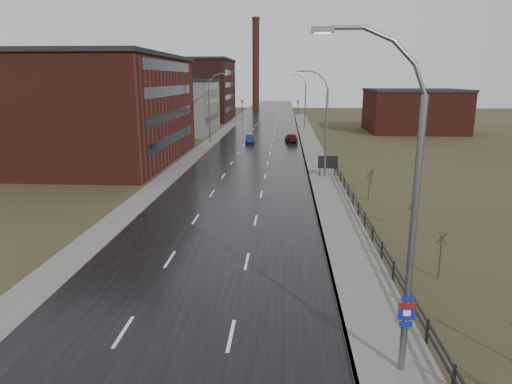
# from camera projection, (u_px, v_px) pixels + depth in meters

# --- Properties ---
(road) EXTENTS (14.00, 300.00, 0.06)m
(road) POSITION_uv_depth(u_px,v_px,m) (257.00, 145.00, 73.44)
(road) COLOR black
(road) RESTS_ON ground
(sidewalk_right) EXTENTS (3.20, 180.00, 0.18)m
(sidewalk_right) POSITION_uv_depth(u_px,v_px,m) (323.00, 179.00, 48.68)
(sidewalk_right) COLOR #595651
(sidewalk_right) RESTS_ON ground
(curb_right) EXTENTS (0.16, 180.00, 0.18)m
(curb_right) POSITION_uv_depth(u_px,v_px,m) (309.00, 179.00, 48.77)
(curb_right) COLOR slate
(curb_right) RESTS_ON ground
(sidewalk_left) EXTENTS (2.40, 260.00, 0.12)m
(sidewalk_left) POSITION_uv_depth(u_px,v_px,m) (207.00, 145.00, 73.93)
(sidewalk_left) COLOR #595651
(sidewalk_left) RESTS_ON ground
(warehouse_near) EXTENTS (22.44, 28.56, 13.50)m
(warehouse_near) POSITION_uv_depth(u_px,v_px,m) (87.00, 109.00, 58.58)
(warehouse_near) COLOR #471914
(warehouse_near) RESTS_ON ground
(warehouse_mid) EXTENTS (16.32, 20.40, 10.50)m
(warehouse_mid) POSITION_uv_depth(u_px,v_px,m) (173.00, 106.00, 90.71)
(warehouse_mid) COLOR slate
(warehouse_mid) RESTS_ON ground
(warehouse_far) EXTENTS (26.52, 24.48, 15.50)m
(warehouse_far) POSITION_uv_depth(u_px,v_px,m) (181.00, 89.00, 119.47)
(warehouse_far) COLOR #331611
(warehouse_far) RESTS_ON ground
(building_right) EXTENTS (18.36, 16.32, 8.50)m
(building_right) POSITION_uv_depth(u_px,v_px,m) (414.00, 110.00, 91.85)
(building_right) COLOR #471914
(building_right) RESTS_ON ground
(smokestack) EXTENTS (2.70, 2.70, 30.70)m
(smokestack) POSITION_uv_depth(u_px,v_px,m) (256.00, 64.00, 157.22)
(smokestack) COLOR #331611
(smokestack) RESTS_ON ground
(streetlight_main) EXTENTS (3.91, 0.29, 12.11)m
(streetlight_main) POSITION_uv_depth(u_px,v_px,m) (404.00, 215.00, 15.28)
(streetlight_main) COLOR slate
(streetlight_main) RESTS_ON ground
(streetlight_right_mid) EXTENTS (3.36, 0.28, 11.35)m
(streetlight_right_mid) POSITION_uv_depth(u_px,v_px,m) (324.00, 124.00, 48.27)
(streetlight_right_mid) COLOR slate
(streetlight_right_mid) RESTS_ON ground
(streetlight_left) EXTENTS (3.36, 0.28, 11.35)m
(streetlight_left) POSITION_uv_depth(u_px,v_px,m) (211.00, 108.00, 74.44)
(streetlight_left) COLOR slate
(streetlight_left) RESTS_ON ground
(streetlight_right_far) EXTENTS (3.36, 0.28, 11.35)m
(streetlight_right_far) POSITION_uv_depth(u_px,v_px,m) (304.00, 100.00, 100.56)
(streetlight_right_far) COLOR slate
(streetlight_right_far) RESTS_ON ground
(guardrail) EXTENTS (0.10, 53.05, 1.10)m
(guardrail) POSITION_uv_depth(u_px,v_px,m) (367.00, 221.00, 32.26)
(guardrail) COLOR black
(guardrail) RESTS_ON ground
(shrub_c) EXTENTS (0.63, 0.67, 2.68)m
(shrub_c) POSITION_uv_depth(u_px,v_px,m) (441.00, 253.00, 24.40)
(shrub_c) COLOR #382D23
(shrub_c) RESTS_ON ground
(shrub_d) EXTENTS (0.50, 0.53, 2.11)m
(shrub_d) POSITION_uv_depth(u_px,v_px,m) (411.00, 215.00, 32.28)
(shrub_d) COLOR #382D23
(shrub_d) RESTS_ON ground
(shrub_e) EXTENTS (0.66, 0.70, 2.81)m
(shrub_e) POSITION_uv_depth(u_px,v_px,m) (369.00, 184.00, 40.09)
(shrub_e) COLOR #382D23
(shrub_e) RESTS_ON ground
(shrub_f) EXTENTS (0.41, 0.43, 1.68)m
(shrub_f) POSITION_uv_depth(u_px,v_px,m) (372.00, 176.00, 46.12)
(shrub_f) COLOR #382D23
(shrub_f) RESTS_ON ground
(billboard) EXTENTS (2.13, 0.17, 2.43)m
(billboard) POSITION_uv_depth(u_px,v_px,m) (328.00, 163.00, 49.25)
(billboard) COLOR black
(billboard) RESTS_ON ground
(traffic_light_left) EXTENTS (0.58, 2.73, 5.30)m
(traffic_light_left) POSITION_uv_depth(u_px,v_px,m) (242.00, 100.00, 130.93)
(traffic_light_left) COLOR black
(traffic_light_left) RESTS_ON ground
(traffic_light_right) EXTENTS (0.58, 2.73, 5.30)m
(traffic_light_right) POSITION_uv_depth(u_px,v_px,m) (298.00, 100.00, 129.94)
(traffic_light_right) COLOR black
(traffic_light_right) RESTS_ON ground
(car_near) EXTENTS (1.63, 4.22, 1.37)m
(car_near) POSITION_uv_depth(u_px,v_px,m) (250.00, 139.00, 75.75)
(car_near) COLOR #0D2144
(car_near) RESTS_ON ground
(car_far) EXTENTS (2.33, 4.70, 1.54)m
(car_far) POSITION_uv_depth(u_px,v_px,m) (291.00, 138.00, 76.92)
(car_far) COLOR #410A0B
(car_far) RESTS_ON ground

